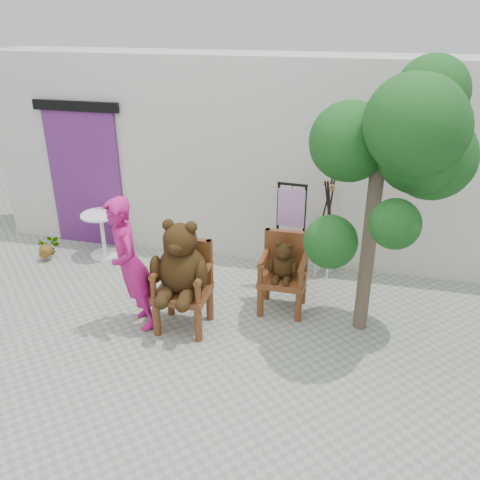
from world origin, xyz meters
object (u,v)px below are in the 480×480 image
at_px(display_stand, 290,248).
at_px(person, 131,265).
at_px(chair_big, 182,270).
at_px(chair_small, 284,267).
at_px(stool_bucket, 326,234).
at_px(tree, 408,140).
at_px(cafe_table, 102,230).

bearing_deg(display_stand, person, -135.59).
height_order(chair_big, chair_small, chair_big).
height_order(stool_bucket, tree, tree).
bearing_deg(tree, person, -170.66).
relative_size(chair_small, cafe_table, 1.44).
height_order(person, tree, tree).
bearing_deg(stool_bucket, cafe_table, -177.01).
xyz_separation_m(display_stand, stool_bucket, (0.45, 0.46, 0.06)).
bearing_deg(chair_small, cafe_table, 163.81).
relative_size(display_stand, tree, 0.48).
relative_size(person, stool_bucket, 1.16).
relative_size(chair_small, display_stand, 0.67).
bearing_deg(cafe_table, chair_small, -16.19).
bearing_deg(stool_bucket, chair_small, -112.64).
xyz_separation_m(person, tree, (2.94, 0.48, 1.53)).
xyz_separation_m(cafe_table, display_stand, (2.98, -0.28, 0.14)).
bearing_deg(stool_bucket, person, -138.44).
bearing_deg(chair_big, display_stand, 50.08).
height_order(chair_small, person, person).
relative_size(chair_big, stool_bucket, 0.97).
xyz_separation_m(cafe_table, tree, (4.24, -1.22, 1.93)).
xyz_separation_m(chair_big, chair_small, (1.10, 0.71, -0.19)).
height_order(person, cafe_table, person).
xyz_separation_m(chair_big, person, (-0.59, -0.12, 0.05)).
bearing_deg(cafe_table, stool_bucket, 2.99).
xyz_separation_m(chair_big, stool_bucket, (1.54, 1.76, -0.15)).
bearing_deg(chair_big, person, -168.00).
bearing_deg(tree, cafe_table, 163.96).
distance_m(chair_big, person, 0.60).
distance_m(person, display_stand, 2.21).
bearing_deg(person, chair_small, 79.36).
bearing_deg(person, chair_big, 65.00).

